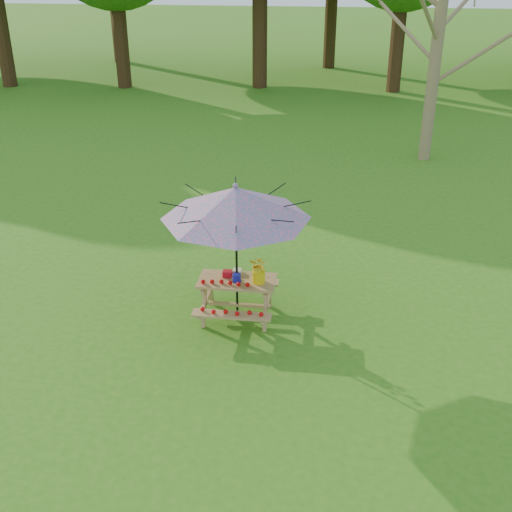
# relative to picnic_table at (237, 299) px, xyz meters

# --- Properties ---
(ground) EXTENTS (120.00, 120.00, 0.00)m
(ground) POSITION_rel_picnic_table_xyz_m (0.85, -3.18, -0.33)
(ground) COLOR #337115
(ground) RESTS_ON ground
(picnic_table) EXTENTS (1.20, 1.32, 0.67)m
(picnic_table) POSITION_rel_picnic_table_xyz_m (0.00, 0.00, 0.00)
(picnic_table) COLOR #AC8E4D
(picnic_table) RESTS_ON ground
(patio_umbrella) EXTENTS (2.58, 2.58, 2.26)m
(patio_umbrella) POSITION_rel_picnic_table_xyz_m (0.00, 0.00, 1.62)
(patio_umbrella) COLOR black
(patio_umbrella) RESTS_ON ground
(produce_bins) EXTENTS (0.31, 0.41, 0.13)m
(produce_bins) POSITION_rel_picnic_table_xyz_m (-0.06, 0.06, 0.40)
(produce_bins) COLOR red
(produce_bins) RESTS_ON picnic_table
(tomatoes_row) EXTENTS (0.77, 0.13, 0.07)m
(tomatoes_row) POSITION_rel_picnic_table_xyz_m (-0.15, -0.18, 0.38)
(tomatoes_row) COLOR red
(tomatoes_row) RESTS_ON picnic_table
(flower_bucket) EXTENTS (0.33, 0.30, 0.44)m
(flower_bucket) POSITION_rel_picnic_table_xyz_m (0.35, -0.03, 0.58)
(flower_bucket) COLOR yellow
(flower_bucket) RESTS_ON picnic_table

